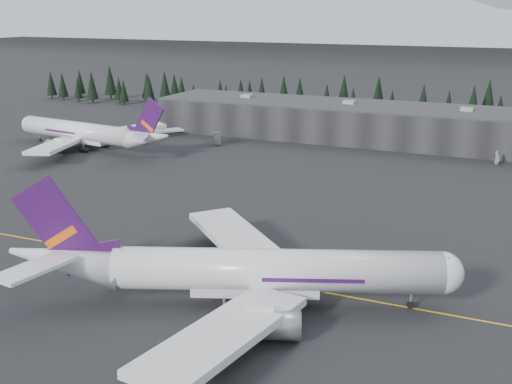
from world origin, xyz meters
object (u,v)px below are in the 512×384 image
at_px(gse_vehicle_b, 497,162).
at_px(jet_main, 236,270).
at_px(gse_vehicle_a, 218,144).
at_px(terminal, 376,123).
at_px(jet_parked, 90,133).

bearing_deg(gse_vehicle_b, jet_main, -9.02).
relative_size(gse_vehicle_a, gse_vehicle_b, 1.12).
relative_size(terminal, gse_vehicle_a, 32.19).
xyz_separation_m(gse_vehicle_a, gse_vehicle_b, (89.61, 9.19, 0.06)).
xyz_separation_m(terminal, gse_vehicle_b, (42.11, -20.59, -5.55)).
height_order(jet_main, gse_vehicle_b, jet_main).
bearing_deg(jet_main, jet_parked, 116.56).
xyz_separation_m(terminal, jet_main, (10.76, -137.08, -0.34)).
height_order(gse_vehicle_a, gse_vehicle_b, gse_vehicle_b).
distance_m(jet_main, jet_parked, 126.84).
relative_size(terminal, jet_parked, 2.44).
bearing_deg(jet_main, gse_vehicle_b, 53.62).
bearing_deg(gse_vehicle_a, jet_parked, -174.85).
relative_size(jet_main, gse_vehicle_b, 15.65).
xyz_separation_m(jet_main, jet_parked, (-94.07, 85.08, -0.50)).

